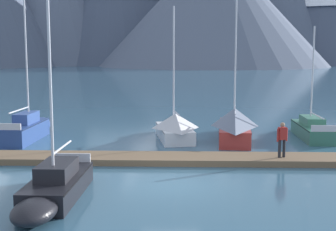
{
  "coord_description": "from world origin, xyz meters",
  "views": [
    {
      "loc": [
        -0.53,
        -18.34,
        5.32
      ],
      "look_at": [
        0.0,
        6.0,
        2.0
      ],
      "focal_mm": 50.18,
      "sensor_mm": 36.0,
      "label": 1
    }
  ],
  "objects": [
    {
      "name": "ground_plane",
      "position": [
        0.0,
        0.0,
        0.0
      ],
      "size": [
        700.0,
        700.0,
        0.0
      ],
      "primitive_type": "plane",
      "color": "#335B75"
    },
    {
      "name": "mountain_east_summit",
      "position": [
        20.12,
        159.36,
        23.58
      ],
      "size": [
        85.21,
        85.21,
        45.58
      ],
      "color": "slate",
      "rests_on": "ground"
    },
    {
      "name": "dock",
      "position": [
        0.0,
        4.0,
        0.15
      ],
      "size": [
        20.8,
        3.26,
        0.3
      ],
      "color": "brown",
      "rests_on": "ground"
    },
    {
      "name": "sailboat_nearest_berth",
      "position": [
        -8.4,
        10.14,
        0.69
      ],
      "size": [
        1.71,
        6.3,
        9.11
      ],
      "color": "navy",
      "rests_on": "ground"
    },
    {
      "name": "sailboat_second_berth",
      "position": [
        -4.25,
        -2.07,
        0.53
      ],
      "size": [
        1.95,
        6.22,
        8.27
      ],
      "color": "black",
      "rests_on": "ground"
    },
    {
      "name": "sailboat_mid_dock_port",
      "position": [
        0.46,
        9.9,
        0.78
      ],
      "size": [
        2.43,
        5.73,
        8.02
      ],
      "color": "white",
      "rests_on": "ground"
    },
    {
      "name": "sailboat_mid_dock_starboard",
      "position": [
        4.09,
        9.52,
        0.96
      ],
      "size": [
        2.68,
        6.97,
        9.35
      ],
      "color": "#B2332D",
      "rests_on": "ground"
    },
    {
      "name": "sailboat_far_berth",
      "position": [
        9.04,
        10.45,
        0.55
      ],
      "size": [
        1.96,
        6.14,
        6.87
      ],
      "color": "#336B56",
      "rests_on": "ground"
    },
    {
      "name": "person_on_dock",
      "position": [
        5.39,
        3.52,
        1.26
      ],
      "size": [
        0.56,
        0.34,
        1.69
      ],
      "color": "#232328",
      "rests_on": "dock"
    }
  ]
}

